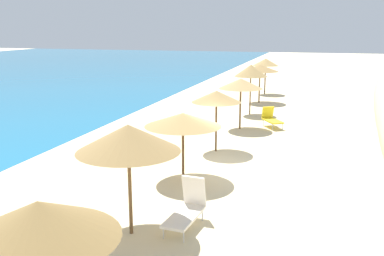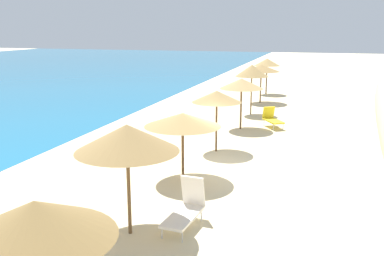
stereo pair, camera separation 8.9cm
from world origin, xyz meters
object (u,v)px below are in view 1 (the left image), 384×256
beach_umbrella_3 (128,138)px  beach_umbrella_7 (251,71)px  beach_umbrella_4 (183,120)px  beach_umbrella_5 (216,97)px  beach_umbrella_6 (241,84)px  beach_umbrella_9 (266,62)px  beach_umbrella_8 (260,68)px  lounge_chair_2 (187,208)px  lounge_chair_1 (271,118)px  beach_umbrella_2 (39,220)px

beach_umbrella_3 → beach_umbrella_7: bearing=-1.4°
beach_umbrella_4 → beach_umbrella_5: size_ratio=1.00×
beach_umbrella_6 → beach_umbrella_5: bearing=177.2°
beach_umbrella_9 → beach_umbrella_5: bearing=-179.7°
beach_umbrella_8 → lounge_chair_2: size_ratio=1.57×
beach_umbrella_8 → beach_umbrella_4: bearing=179.0°
beach_umbrella_6 → beach_umbrella_8: beach_umbrella_8 is taller
beach_umbrella_6 → lounge_chair_1: 2.53m
beach_umbrella_6 → lounge_chair_1: bearing=-60.7°
beach_umbrella_4 → lounge_chair_1: beach_umbrella_4 is taller
beach_umbrella_6 → beach_umbrella_7: bearing=1.7°
lounge_chair_2 → beach_umbrella_2: bearing=86.8°
beach_umbrella_4 → lounge_chair_2: (-3.34, -1.18, -1.60)m
beach_umbrella_6 → beach_umbrella_2: bearing=180.0°
beach_umbrella_3 → beach_umbrella_9: size_ratio=1.02×
beach_umbrella_3 → beach_umbrella_9: (24.65, -0.19, -0.00)m
beach_umbrella_8 → beach_umbrella_9: beach_umbrella_9 is taller
beach_umbrella_3 → beach_umbrella_2: bearing=-173.2°
beach_umbrella_3 → beach_umbrella_5: (7.87, -0.30, -0.16)m
beach_umbrella_8 → lounge_chair_2: (-19.73, -0.90, -1.89)m
beach_umbrella_8 → beach_umbrella_9: size_ratio=0.94×
beach_umbrella_8 → lounge_chair_2: bearing=-177.4°
lounge_chair_1 → beach_umbrella_4: bearing=45.9°
beach_umbrella_3 → lounge_chair_2: beach_umbrella_3 is taller
beach_umbrella_3 → beach_umbrella_8: (20.55, -0.32, -0.10)m
beach_umbrella_5 → beach_umbrella_9: size_ratio=0.93×
beach_umbrella_2 → beach_umbrella_5: bearing=1.0°
beach_umbrella_3 → lounge_chair_1: 13.38m
beach_umbrella_5 → lounge_chair_2: (-7.05, -0.93, -1.83)m
beach_umbrella_4 → beach_umbrella_5: (3.71, -0.25, 0.23)m
beach_umbrella_4 → beach_umbrella_8: beach_umbrella_8 is taller
beach_umbrella_2 → beach_umbrella_4: bearing=3.1°
beach_umbrella_6 → lounge_chair_2: beach_umbrella_6 is taller
beach_umbrella_7 → lounge_chair_2: (-15.33, -0.83, -2.13)m
beach_umbrella_4 → lounge_chair_2: bearing=-160.5°
beach_umbrella_6 → beach_umbrella_7: (3.91, 0.12, 0.29)m
beach_umbrella_5 → beach_umbrella_6: bearing=-2.8°
beach_umbrella_4 → beach_umbrella_8: 16.40m
beach_umbrella_9 → beach_umbrella_7: bearing=-178.7°
beach_umbrella_2 → lounge_chair_2: 5.37m
beach_umbrella_7 → beach_umbrella_4: bearing=178.3°
lounge_chair_1 → lounge_chair_2: 12.28m
beach_umbrella_5 → beach_umbrella_8: (12.68, -0.03, 0.06)m
beach_umbrella_3 → beach_umbrella_7: (16.15, -0.39, 0.14)m
beach_umbrella_4 → beach_umbrella_7: size_ratio=0.87×
beach_umbrella_7 → lounge_chair_1: size_ratio=1.93×
lounge_chair_2 → beach_umbrella_5: bearing=-77.5°
beach_umbrella_6 → beach_umbrella_9: bearing=1.4°
beach_umbrella_9 → lounge_chair_1: size_ratio=1.80×
beach_umbrella_2 → beach_umbrella_6: beach_umbrella_2 is taller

